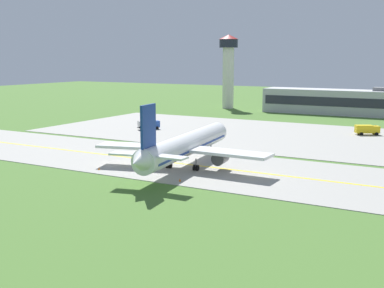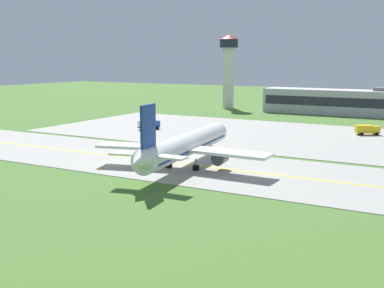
# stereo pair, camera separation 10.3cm
# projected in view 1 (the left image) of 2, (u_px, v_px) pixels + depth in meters

# --- Properties ---
(ground_plane) EXTENTS (500.00, 500.00, 0.00)m
(ground_plane) POSITION_uv_depth(u_px,v_px,m) (187.00, 165.00, 91.75)
(ground_plane) COLOR #47702D
(taxiway_strip) EXTENTS (240.00, 28.00, 0.10)m
(taxiway_strip) POSITION_uv_depth(u_px,v_px,m) (187.00, 165.00, 91.74)
(taxiway_strip) COLOR #9E9B93
(taxiway_strip) RESTS_ON ground
(apron_pad) EXTENTS (140.00, 52.00, 0.10)m
(apron_pad) POSITION_uv_depth(u_px,v_px,m) (306.00, 138.00, 123.05)
(apron_pad) COLOR #9E9B93
(apron_pad) RESTS_ON ground
(taxiway_centreline) EXTENTS (220.00, 0.60, 0.01)m
(taxiway_centreline) POSITION_uv_depth(u_px,v_px,m) (187.00, 164.00, 91.73)
(taxiway_centreline) COLOR yellow
(taxiway_centreline) RESTS_ON taxiway_strip
(airplane_lead) EXTENTS (32.26, 39.64, 12.70)m
(airplane_lead) POSITION_uv_depth(u_px,v_px,m) (186.00, 145.00, 88.48)
(airplane_lead) COLOR white
(airplane_lead) RESTS_ON ground
(service_truck_baggage) EXTENTS (6.26, 4.62, 2.60)m
(service_truck_baggage) POSITION_uv_depth(u_px,v_px,m) (367.00, 129.00, 126.93)
(service_truck_baggage) COLOR yellow
(service_truck_baggage) RESTS_ON ground
(service_truck_fuel) EXTENTS (5.11, 6.10, 2.65)m
(service_truck_fuel) POSITION_uv_depth(u_px,v_px,m) (149.00, 124.00, 136.61)
(service_truck_fuel) COLOR #264CA5
(service_truck_fuel) RESTS_ON ground
(terminal_building) EXTENTS (56.63, 11.53, 9.84)m
(terminal_building) POSITION_uv_depth(u_px,v_px,m) (345.00, 102.00, 173.02)
(terminal_building) COLOR #B2B2B7
(terminal_building) RESTS_ON ground
(control_tower) EXTENTS (7.60, 7.60, 28.55)m
(control_tower) POSITION_uv_depth(u_px,v_px,m) (228.00, 64.00, 193.37)
(control_tower) COLOR silver
(control_tower) RESTS_ON ground
(traffic_cone_near_edge) EXTENTS (0.44, 0.44, 0.60)m
(traffic_cone_near_edge) POSITION_uv_depth(u_px,v_px,m) (99.00, 169.00, 87.18)
(traffic_cone_near_edge) COLOR orange
(traffic_cone_near_edge) RESTS_ON ground
(traffic_cone_mid_edge) EXTENTS (0.44, 0.44, 0.60)m
(traffic_cone_mid_edge) POSITION_uv_depth(u_px,v_px,m) (180.00, 180.00, 79.00)
(traffic_cone_mid_edge) COLOR orange
(traffic_cone_mid_edge) RESTS_ON ground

